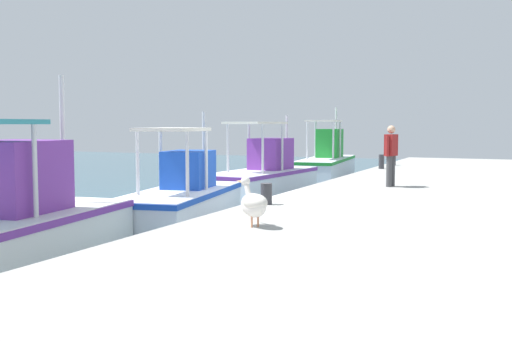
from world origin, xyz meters
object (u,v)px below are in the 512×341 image
Objects in this scene: fisherman_standing at (391,153)px; mooring_bollard_second at (381,162)px; fishing_boat_third at (181,200)px; fishing_boat_fourth at (263,177)px; mooring_bollard_third at (393,161)px; pelican at (254,203)px; mooring_bollard_nearest at (266,194)px; fishing_boat_fifth at (327,163)px.

fisherman_standing is 6.63m from mooring_bollard_second.
fishing_boat_third reaches higher than fisherman_standing.
fishing_boat_fourth is 9.89× the size of mooring_bollard_second.
mooring_bollard_third is at bearing -0.00° from mooring_bollard_second.
mooring_bollard_nearest is (2.66, 0.91, -0.17)m from pelican.
fisherman_standing is at bearing -47.73° from fishing_boat_third.
fishing_boat_third is 5.01m from pelican.
fishing_boat_fifth is 14.11× the size of mooring_bollard_nearest.
fishing_boat_fourth is 6.07× the size of pelican.
fisherman_standing is (3.90, -4.29, 1.07)m from fishing_boat_third.
fisherman_standing is at bearing -19.31° from mooring_bollard_nearest.
pelican is (-3.50, -3.54, 0.54)m from fishing_boat_third.
mooring_bollard_third is at bearing -11.91° from fishing_boat_third.
fisherman_standing reaches higher than mooring_bollard_nearest.
pelican is 0.54× the size of fisherman_standing.
fishing_boat_fifth is 3.81× the size of fisherman_standing.
fishing_boat_fifth reaches higher than fisherman_standing.
fishing_boat_fourth is 13.77× the size of mooring_bollard_third.
mooring_bollard_third is (2.17, -0.00, -0.08)m from mooring_bollard_second.
fishing_boat_third is at bearing -174.52° from fishing_boat_fourth.
pelican is 7.45m from fisherman_standing.
mooring_bollard_nearest is (-7.25, -3.24, 0.34)m from fishing_boat_fourth.
fishing_boat_third is 11.36× the size of mooring_bollard_nearest.
fishing_boat_fifth reaches higher than pelican.
fishing_boat_fifth reaches higher than mooring_bollard_nearest.
fisherman_standing reaches higher than mooring_bollard_second.
mooring_bollard_third is (13.29, 0.00, -0.03)m from mooring_bollard_nearest.
mooring_bollard_second is at bearing 0.00° from mooring_bollard_nearest.
mooring_bollard_second is at bearing 14.57° from fisherman_standing.
fishing_boat_fourth is at bearing 151.77° from mooring_bollard_third.
mooring_bollard_second reaches higher than mooring_bollard_nearest.
fishing_boat_fourth reaches higher than mooring_bollard_second.
fishing_boat_fourth is at bearing 22.74° from pelican.
fishing_boat_fifth reaches higher than fishing_boat_fourth.
fishing_boat_third is 13.32m from fishing_boat_fifth.
fishing_boat_fifth is at bearing 45.96° from mooring_bollard_second.
mooring_bollard_nearest is 0.82× the size of mooring_bollard_second.
mooring_bollard_third is (15.95, 0.91, -0.20)m from pelican.
fishing_boat_fifth is 11.62× the size of mooring_bollard_second.
pelican is 2.27× the size of mooring_bollard_third.
fishing_boat_fifth is at bearing 2.17° from fishing_boat_third.
fishing_boat_third is 2.78m from mooring_bollard_nearest.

